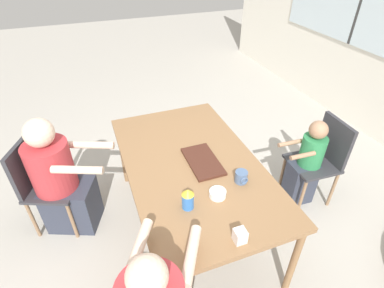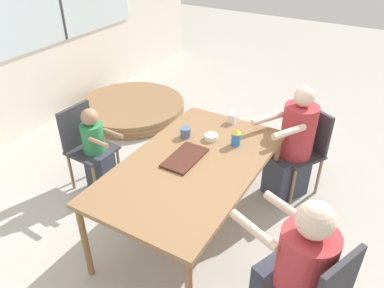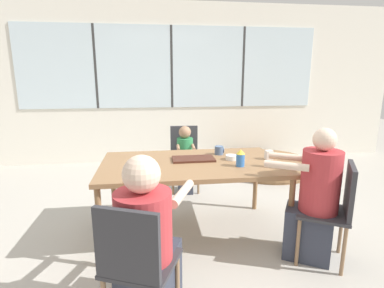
# 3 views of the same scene
# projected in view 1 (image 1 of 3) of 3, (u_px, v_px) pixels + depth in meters

# --- Properties ---
(ground_plane) EXTENTS (16.00, 16.00, 0.00)m
(ground_plane) POSITION_uv_depth(u_px,v_px,m) (192.00, 224.00, 2.77)
(ground_plane) COLOR #B2ADA3
(dining_table) EXTENTS (1.73, 1.00, 0.74)m
(dining_table) POSITION_uv_depth(u_px,v_px,m) (192.00, 168.00, 2.37)
(dining_table) COLOR olive
(dining_table) RESTS_ON ground_plane
(chair_for_man_blue_shirt) EXTENTS (0.52, 0.52, 0.87)m
(chair_for_man_blue_shirt) POSITION_uv_depth(u_px,v_px,m) (40.00, 180.00, 2.51)
(chair_for_man_blue_shirt) COLOR #333338
(chair_for_man_blue_shirt) RESTS_ON ground_plane
(chair_for_toddler) EXTENTS (0.42, 0.42, 0.87)m
(chair_for_toddler) POSITION_uv_depth(u_px,v_px,m) (323.00, 155.00, 2.78)
(chair_for_toddler) COLOR #333338
(chair_for_toddler) RESTS_ON ground_plane
(person_man_blue_shirt) EXTENTS (0.56, 0.71, 1.11)m
(person_man_blue_shirt) POSITION_uv_depth(u_px,v_px,m) (61.00, 182.00, 2.52)
(person_man_blue_shirt) COLOR #333847
(person_man_blue_shirt) RESTS_ON ground_plane
(person_toddler) EXTENTS (0.25, 0.41, 0.90)m
(person_toddler) POSITION_uv_depth(u_px,v_px,m) (305.00, 167.00, 2.80)
(person_toddler) COLOR #333847
(person_toddler) RESTS_ON ground_plane
(food_tray_dark) EXTENTS (0.41, 0.23, 0.02)m
(food_tray_dark) POSITION_uv_depth(u_px,v_px,m) (203.00, 161.00, 2.34)
(food_tray_dark) COLOR #472319
(food_tray_dark) RESTS_ON dining_table
(coffee_mug) EXTENTS (0.10, 0.09, 0.09)m
(coffee_mug) POSITION_uv_depth(u_px,v_px,m) (241.00, 177.00, 2.14)
(coffee_mug) COLOR slate
(coffee_mug) RESTS_ON dining_table
(sippy_cup) EXTENTS (0.08, 0.08, 0.16)m
(sippy_cup) POSITION_uv_depth(u_px,v_px,m) (188.00, 198.00, 1.92)
(sippy_cup) COLOR blue
(sippy_cup) RESTS_ON dining_table
(milk_carton_small) EXTENTS (0.07, 0.07, 0.09)m
(milk_carton_small) POSITION_uv_depth(u_px,v_px,m) (240.00, 236.00, 1.73)
(milk_carton_small) COLOR silver
(milk_carton_small) RESTS_ON dining_table
(bowl_white_shallow) EXTENTS (0.12, 0.12, 0.05)m
(bowl_white_shallow) POSITION_uv_depth(u_px,v_px,m) (218.00, 194.00, 2.03)
(bowl_white_shallow) COLOR white
(bowl_white_shallow) RESTS_ON dining_table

